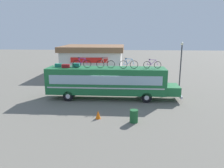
{
  "coord_description": "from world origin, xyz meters",
  "views": [
    {
      "loc": [
        1.94,
        -20.65,
        6.31
      ],
      "look_at": [
        0.57,
        0.0,
        1.46
      ],
      "focal_mm": 35.55,
      "sensor_mm": 36.0,
      "label": 1
    }
  ],
  "objects_px": {
    "rooftop_bicycle_1": "(82,64)",
    "street_lamp": "(181,61)",
    "trash_bin": "(134,116)",
    "luggage_bag_3": "(76,65)",
    "rooftop_bicycle_3": "(129,64)",
    "bus": "(108,81)",
    "rooftop_bicycle_4": "(152,64)",
    "traffic_cone": "(98,115)",
    "luggage_bag_1": "(59,65)",
    "luggage_bag_2": "(66,66)",
    "rooftop_bicycle_2": "(106,64)"
  },
  "relations": [
    {
      "from": "luggage_bag_1",
      "to": "traffic_cone",
      "type": "height_order",
      "value": "luggage_bag_1"
    },
    {
      "from": "luggage_bag_2",
      "to": "trash_bin",
      "type": "xyz_separation_m",
      "value": [
        6.31,
        -5.45,
        -2.73
      ]
    },
    {
      "from": "rooftop_bicycle_4",
      "to": "street_lamp",
      "type": "xyz_separation_m",
      "value": [
        3.74,
        4.71,
        -0.29
      ]
    },
    {
      "from": "luggage_bag_3",
      "to": "rooftop_bicycle_4",
      "type": "bearing_deg",
      "value": -2.13
    },
    {
      "from": "rooftop_bicycle_2",
      "to": "rooftop_bicycle_3",
      "type": "distance_m",
      "value": 2.14
    },
    {
      "from": "trash_bin",
      "to": "street_lamp",
      "type": "height_order",
      "value": "street_lamp"
    },
    {
      "from": "luggage_bag_2",
      "to": "traffic_cone",
      "type": "relative_size",
      "value": 1.16
    },
    {
      "from": "luggage_bag_1",
      "to": "rooftop_bicycle_3",
      "type": "distance_m",
      "value": 6.77
    },
    {
      "from": "luggage_bag_2",
      "to": "rooftop_bicycle_4",
      "type": "relative_size",
      "value": 0.44
    },
    {
      "from": "luggage_bag_2",
      "to": "bus",
      "type": "bearing_deg",
      "value": 3.55
    },
    {
      "from": "rooftop_bicycle_2",
      "to": "luggage_bag_2",
      "type": "bearing_deg",
      "value": -179.69
    },
    {
      "from": "bus",
      "to": "rooftop_bicycle_4",
      "type": "bearing_deg",
      "value": -0.25
    },
    {
      "from": "luggage_bag_3",
      "to": "street_lamp",
      "type": "xyz_separation_m",
      "value": [
        10.95,
        4.45,
        -0.11
      ]
    },
    {
      "from": "luggage_bag_2",
      "to": "rooftop_bicycle_4",
      "type": "xyz_separation_m",
      "value": [
        8.11,
        0.23,
        0.2
      ]
    },
    {
      "from": "rooftop_bicycle_3",
      "to": "bus",
      "type": "bearing_deg",
      "value": 170.14
    },
    {
      "from": "bus",
      "to": "rooftop_bicycle_1",
      "type": "height_order",
      "value": "rooftop_bicycle_1"
    },
    {
      "from": "rooftop_bicycle_1",
      "to": "traffic_cone",
      "type": "height_order",
      "value": "rooftop_bicycle_1"
    },
    {
      "from": "rooftop_bicycle_1",
      "to": "trash_bin",
      "type": "xyz_separation_m",
      "value": [
        4.76,
        -5.51,
        -2.97
      ]
    },
    {
      "from": "luggage_bag_3",
      "to": "rooftop_bicycle_3",
      "type": "xyz_separation_m",
      "value": [
        5.03,
        -0.58,
        0.21
      ]
    },
    {
      "from": "luggage_bag_3",
      "to": "luggage_bag_2",
      "type": "bearing_deg",
      "value": -150.82
    },
    {
      "from": "rooftop_bicycle_1",
      "to": "street_lamp",
      "type": "xyz_separation_m",
      "value": [
        10.3,
        4.89,
        -0.33
      ]
    },
    {
      "from": "rooftop_bicycle_1",
      "to": "rooftop_bicycle_2",
      "type": "distance_m",
      "value": 2.23
    },
    {
      "from": "luggage_bag_1",
      "to": "luggage_bag_2",
      "type": "xyz_separation_m",
      "value": [
        0.83,
        -0.43,
        0.0
      ]
    },
    {
      "from": "rooftop_bicycle_4",
      "to": "luggage_bag_3",
      "type": "bearing_deg",
      "value": 177.87
    },
    {
      "from": "luggage_bag_2",
      "to": "trash_bin",
      "type": "bearing_deg",
      "value": -40.84
    },
    {
      "from": "luggage_bag_3",
      "to": "trash_bin",
      "type": "bearing_deg",
      "value": -47.71
    },
    {
      "from": "trash_bin",
      "to": "street_lamp",
      "type": "distance_m",
      "value": 12.07
    },
    {
      "from": "luggage_bag_3",
      "to": "luggage_bag_1",
      "type": "bearing_deg",
      "value": -177.54
    },
    {
      "from": "rooftop_bicycle_3",
      "to": "street_lamp",
      "type": "distance_m",
      "value": 7.78
    },
    {
      "from": "rooftop_bicycle_3",
      "to": "street_lamp",
      "type": "bearing_deg",
      "value": 40.31
    },
    {
      "from": "bus",
      "to": "rooftop_bicycle_2",
      "type": "height_order",
      "value": "rooftop_bicycle_2"
    },
    {
      "from": "luggage_bag_1",
      "to": "street_lamp",
      "type": "bearing_deg",
      "value": 19.63
    },
    {
      "from": "luggage_bag_1",
      "to": "luggage_bag_2",
      "type": "bearing_deg",
      "value": -27.26
    },
    {
      "from": "luggage_bag_2",
      "to": "rooftop_bicycle_2",
      "type": "bearing_deg",
      "value": 0.31
    },
    {
      "from": "rooftop_bicycle_1",
      "to": "trash_bin",
      "type": "height_order",
      "value": "rooftop_bicycle_1"
    },
    {
      "from": "traffic_cone",
      "to": "trash_bin",
      "type": "bearing_deg",
      "value": -10.98
    },
    {
      "from": "rooftop_bicycle_4",
      "to": "traffic_cone",
      "type": "distance_m",
      "value": 7.48
    },
    {
      "from": "street_lamp",
      "to": "traffic_cone",
      "type": "bearing_deg",
      "value": -129.62
    },
    {
      "from": "rooftop_bicycle_4",
      "to": "trash_bin",
      "type": "distance_m",
      "value": 6.64
    },
    {
      "from": "bus",
      "to": "street_lamp",
      "type": "xyz_separation_m",
      "value": [
        7.83,
        4.7,
        1.34
      ]
    },
    {
      "from": "luggage_bag_1",
      "to": "rooftop_bicycle_3",
      "type": "bearing_deg",
      "value": -4.3
    },
    {
      "from": "luggage_bag_1",
      "to": "rooftop_bicycle_4",
      "type": "xyz_separation_m",
      "value": [
        8.93,
        -0.19,
        0.2
      ]
    },
    {
      "from": "luggage_bag_1",
      "to": "traffic_cone",
      "type": "relative_size",
      "value": 1.03
    },
    {
      "from": "traffic_cone",
      "to": "street_lamp",
      "type": "height_order",
      "value": "street_lamp"
    },
    {
      "from": "rooftop_bicycle_1",
      "to": "rooftop_bicycle_3",
      "type": "xyz_separation_m",
      "value": [
        4.37,
        -0.14,
        -0.0
      ]
    },
    {
      "from": "rooftop_bicycle_3",
      "to": "trash_bin",
      "type": "distance_m",
      "value": 6.15
    },
    {
      "from": "rooftop_bicycle_3",
      "to": "rooftop_bicycle_4",
      "type": "relative_size",
      "value": 1.05
    },
    {
      "from": "rooftop_bicycle_4",
      "to": "luggage_bag_1",
      "type": "bearing_deg",
      "value": 178.76
    },
    {
      "from": "trash_bin",
      "to": "rooftop_bicycle_3",
      "type": "bearing_deg",
      "value": 94.13
    },
    {
      "from": "luggage_bag_3",
      "to": "rooftop_bicycle_1",
      "type": "relative_size",
      "value": 0.38
    }
  ]
}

